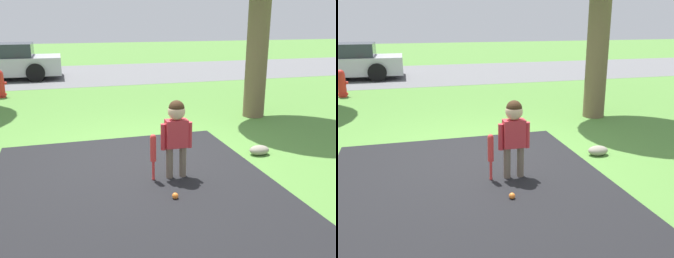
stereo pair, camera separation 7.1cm
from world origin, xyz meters
TOP-DOWN VIEW (x-y plane):
  - ground_plane at (0.00, 0.00)m, footprint 60.00×60.00m
  - driveway_strip at (-0.44, -2.50)m, footprint 3.69×7.00m
  - street_strip at (0.00, 9.56)m, footprint 40.00×6.00m
  - child at (0.18, -0.95)m, footprint 0.44×0.23m
  - baseball_bat at (-0.14, -0.96)m, footprint 0.08×0.08m
  - sports_ball at (-0.03, -1.57)m, footprint 0.08×0.08m
  - fire_hydrant at (-2.85, 5.59)m, footprint 0.32×0.28m
  - edging_rock at (1.72, -0.47)m, footprint 0.33×0.23m

SIDE VIEW (x-z plane):
  - ground_plane at x=0.00m, z-range 0.00..0.00m
  - street_strip at x=0.00m, z-range 0.00..0.01m
  - driveway_strip at x=-0.44m, z-range 0.00..0.01m
  - sports_ball at x=-0.03m, z-range 0.00..0.08m
  - edging_rock at x=1.72m, z-range 0.00..0.15m
  - fire_hydrant at x=-2.85m, z-range -0.01..0.75m
  - baseball_bat at x=-0.14m, z-range 0.09..0.74m
  - child at x=0.18m, z-range 0.16..1.23m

